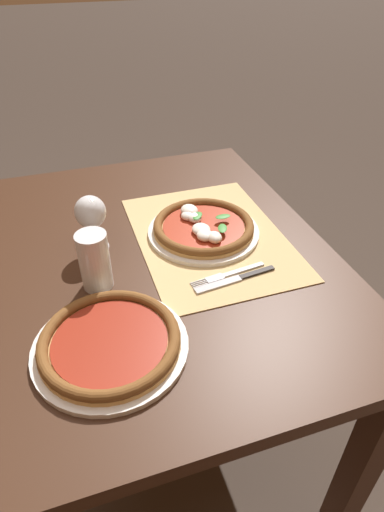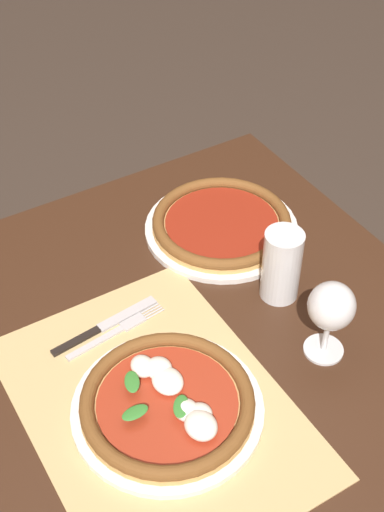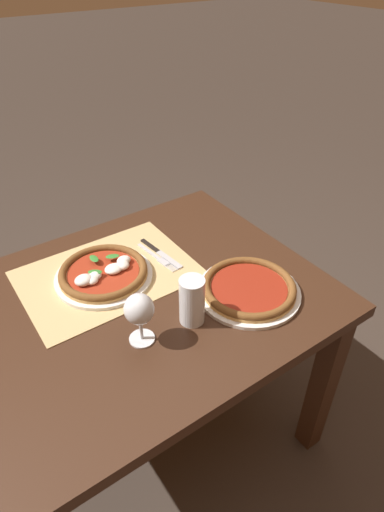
{
  "view_description": "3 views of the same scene",
  "coord_description": "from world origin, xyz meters",
  "px_view_note": "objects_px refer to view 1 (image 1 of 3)",
  "views": [
    {
      "loc": [
        -0.9,
        0.21,
        1.41
      ],
      "look_at": [
        -0.1,
        -0.06,
        0.78
      ],
      "focal_mm": 30.0,
      "sensor_mm": 36.0,
      "label": 1
    },
    {
      "loc": [
        0.63,
        -0.45,
        1.7
      ],
      "look_at": [
        -0.21,
        0.06,
        0.8
      ],
      "focal_mm": 50.0,
      "sensor_mm": 36.0,
      "label": 2
    },
    {
      "loc": [
        0.41,
        0.89,
        1.61
      ],
      "look_at": [
        -0.21,
        0.0,
        0.81
      ],
      "focal_mm": 30.0,
      "sensor_mm": 36.0,
      "label": 3
    }
  ],
  "objects_px": {
    "pizza_near": "(203,227)",
    "knife": "(235,279)",
    "pizza_far": "(110,343)",
    "wine_glass": "(91,214)",
    "fork": "(228,275)",
    "pint_glass": "(95,262)"
  },
  "relations": [
    {
      "from": "knife",
      "to": "pizza_far",
      "type": "bearing_deg",
      "value": 109.88
    },
    {
      "from": "pizza_far",
      "to": "knife",
      "type": "bearing_deg",
      "value": -70.12
    },
    {
      "from": "pizza_near",
      "to": "wine_glass",
      "type": "bearing_deg",
      "value": 84.37
    },
    {
      "from": "fork",
      "to": "knife",
      "type": "bearing_deg",
      "value": -153.76
    },
    {
      "from": "pizza_near",
      "to": "fork",
      "type": "xyz_separation_m",
      "value": [
        -0.19,
        0.0,
        -0.02
      ]
    },
    {
      "from": "pizza_near",
      "to": "pint_glass",
      "type": "height_order",
      "value": "pint_glass"
    },
    {
      "from": "pint_glass",
      "to": "knife",
      "type": "distance_m",
      "value": 0.34
    },
    {
      "from": "pizza_near",
      "to": "knife",
      "type": "distance_m",
      "value": 0.22
    },
    {
      "from": "pint_glass",
      "to": "knife",
      "type": "height_order",
      "value": "pint_glass"
    },
    {
      "from": "wine_glass",
      "to": "knife",
      "type": "bearing_deg",
      "value": -128.95
    },
    {
      "from": "fork",
      "to": "wine_glass",
      "type": "bearing_deg",
      "value": 52.69
    },
    {
      "from": "pizza_near",
      "to": "knife",
      "type": "relative_size",
      "value": 1.43
    },
    {
      "from": "pint_glass",
      "to": "pizza_far",
      "type": "bearing_deg",
      "value": 178.4
    },
    {
      "from": "pizza_far",
      "to": "wine_glass",
      "type": "bearing_deg",
      "value": -3.46
    },
    {
      "from": "pizza_far",
      "to": "pint_glass",
      "type": "bearing_deg",
      "value": -1.6
    },
    {
      "from": "pizza_far",
      "to": "pizza_near",
      "type": "bearing_deg",
      "value": -43.63
    },
    {
      "from": "fork",
      "to": "pizza_near",
      "type": "bearing_deg",
      "value": -1.17
    },
    {
      "from": "wine_glass",
      "to": "pizza_far",
      "type": "bearing_deg",
      "value": 176.54
    },
    {
      "from": "fork",
      "to": "pizza_far",
      "type": "bearing_deg",
      "value": 114.06
    },
    {
      "from": "pizza_far",
      "to": "knife",
      "type": "distance_m",
      "value": 0.34
    },
    {
      "from": "pizza_near",
      "to": "wine_glass",
      "type": "xyz_separation_m",
      "value": [
        0.03,
        0.29,
        0.08
      ]
    },
    {
      "from": "pizza_far",
      "to": "knife",
      "type": "xyz_separation_m",
      "value": [
        0.12,
        -0.32,
        -0.01
      ]
    }
  ]
}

